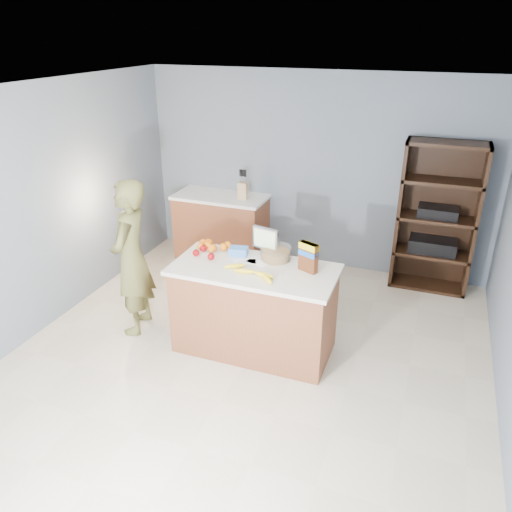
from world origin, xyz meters
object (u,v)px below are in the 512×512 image
(shelving_unit, at_px, (436,220))
(cereal_box, at_px, (308,255))
(counter_peninsula, at_px, (254,312))
(tv, at_px, (266,240))
(person, at_px, (131,258))

(shelving_unit, bearing_deg, cereal_box, -118.70)
(cereal_box, bearing_deg, counter_peninsula, -167.33)
(tv, relative_size, cereal_box, 1.01)
(counter_peninsula, xyz_separation_m, person, (-1.30, -0.08, 0.40))
(counter_peninsula, xyz_separation_m, tv, (-0.00, 0.32, 0.64))
(tv, xyz_separation_m, cereal_box, (0.49, -0.21, 0.00))
(shelving_unit, height_order, cereal_box, shelving_unit)
(counter_peninsula, height_order, shelving_unit, shelving_unit)
(person, bearing_deg, tv, 93.78)
(person, distance_m, tv, 1.38)
(tv, distance_m, cereal_box, 0.53)
(counter_peninsula, xyz_separation_m, shelving_unit, (1.55, 2.05, 0.45))
(tv, height_order, cereal_box, tv)
(cereal_box, bearing_deg, tv, 156.85)
(shelving_unit, bearing_deg, person, -143.29)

